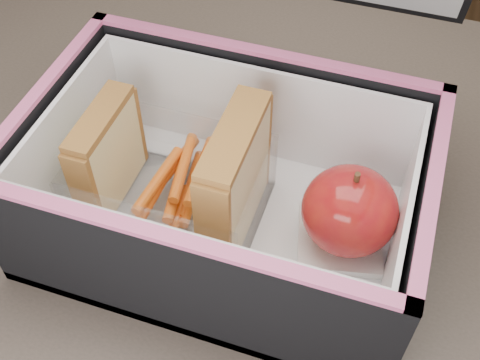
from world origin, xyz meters
name	(u,v)px	position (x,y,z in m)	size (l,w,h in m)	color
kitchen_table	(261,274)	(0.00, 0.00, 0.66)	(1.20, 0.80, 0.75)	brown
lunch_bag	(227,175)	(-0.03, -0.01, 0.82)	(0.33, 0.33, 0.31)	black
plastic_tub	(172,184)	(-0.08, -0.02, 0.80)	(0.16, 0.12, 0.07)	white
sandwich_left	(108,155)	(-0.14, -0.02, 0.82)	(0.02, 0.09, 0.10)	#E0CC86
sandwich_right	(235,180)	(-0.02, -0.02, 0.83)	(0.03, 0.11, 0.12)	#E0CC86
carrot_sticks	(177,187)	(-0.08, -0.01, 0.79)	(0.05, 0.14, 0.03)	#DA4C10
paper_napkin	(339,237)	(0.07, -0.01, 0.77)	(0.07, 0.08, 0.01)	white
red_apple	(350,211)	(0.08, -0.01, 0.81)	(0.08, 0.08, 0.09)	maroon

